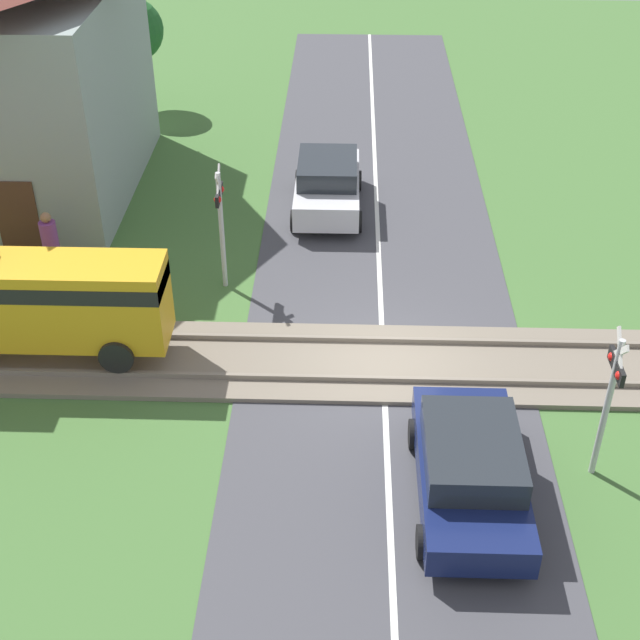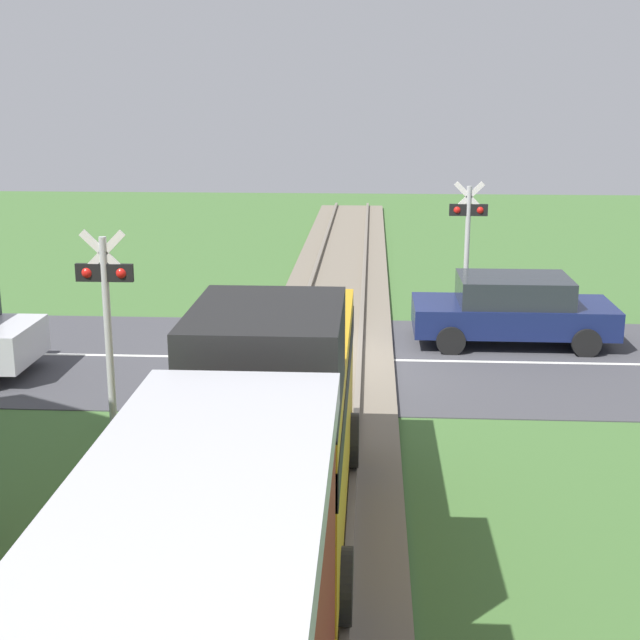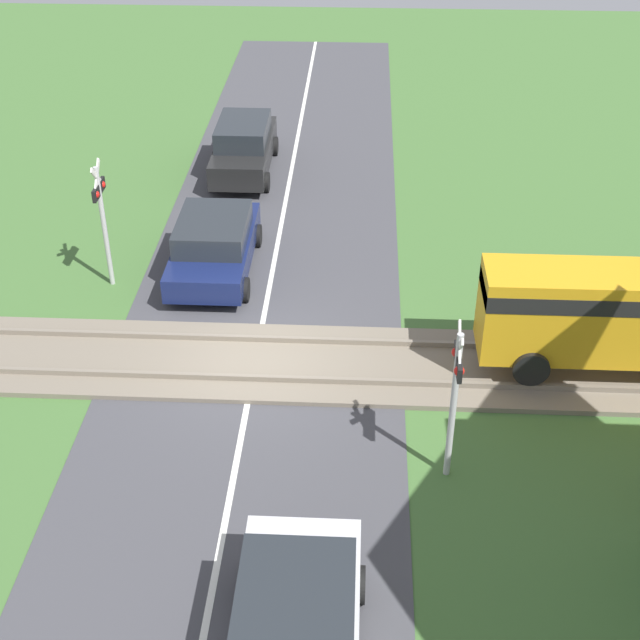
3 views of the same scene
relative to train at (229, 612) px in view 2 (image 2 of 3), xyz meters
name	(u,v)px [view 2 (image 2 of 3)]	position (x,y,z in m)	size (l,w,h in m)	color
ground_plane	(324,360)	(0.00, -11.92, -1.87)	(60.00, 60.00, 0.00)	#426B33
road_surface	(324,359)	(0.00, -11.92, -1.86)	(48.00, 6.40, 0.02)	#424247
track_bed	(324,357)	(0.00, -11.92, -1.80)	(2.80, 48.00, 0.24)	#756B5B
train	(229,612)	(0.00, 0.00, 0.00)	(1.58, 14.06, 3.18)	gold
car_near_crossing	(513,309)	(-3.95, -13.36, -1.10)	(4.22, 2.03, 1.47)	#141E4C
crossing_signal_west_approach	(468,231)	(-3.20, -15.83, 0.19)	(0.90, 0.18, 3.23)	#B7B7B7
crossing_signal_east_approach	(106,304)	(3.20, -8.00, 0.19)	(0.90, 0.18, 3.23)	#B7B7B7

